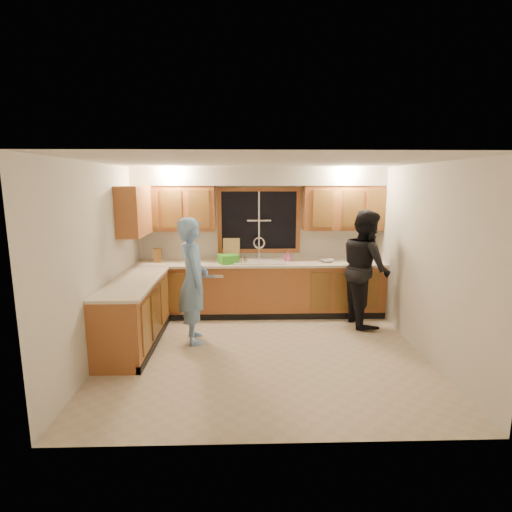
{
  "coord_description": "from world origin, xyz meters",
  "views": [
    {
      "loc": [
        -0.25,
        -5.03,
        2.26
      ],
      "look_at": [
        -0.09,
        0.65,
        1.2
      ],
      "focal_mm": 28.0,
      "sensor_mm": 36.0,
      "label": 1
    }
  ],
  "objects": [
    {
      "name": "man",
      "position": [
        -0.98,
        0.46,
        0.89
      ],
      "size": [
        0.56,
        0.73,
        1.78
      ],
      "primitive_type": "imported",
      "rotation": [
        0.0,
        0.0,
        1.8
      ],
      "color": "#72A0D9",
      "rests_on": "floor"
    },
    {
      "name": "cutting_board",
      "position": [
        -0.48,
        1.79,
        1.11
      ],
      "size": [
        0.29,
        0.11,
        0.38
      ],
      "primitive_type": "cube",
      "rotation": [
        -0.21,
        0.0,
        -0.04
      ],
      "color": "tan",
      "rests_on": "countertop_back"
    },
    {
      "name": "ceiling",
      "position": [
        0.0,
        0.0,
        2.5
      ],
      "size": [
        4.2,
        4.2,
        0.0
      ],
      "primitive_type": "plane",
      "rotation": [
        3.14,
        0.0,
        0.0
      ],
      "color": "silver"
    },
    {
      "name": "woman",
      "position": [
        1.66,
        1.09,
        0.92
      ],
      "size": [
        0.77,
        0.95,
        1.84
      ],
      "primitive_type": "imported",
      "rotation": [
        0.0,
        0.0,
        1.65
      ],
      "color": "black",
      "rests_on": "floor"
    },
    {
      "name": "upper_cabinets_left",
      "position": [
        -1.43,
        1.73,
        1.83
      ],
      "size": [
        1.35,
        0.33,
        0.75
      ],
      "primitive_type": "cube",
      "color": "#A45D2F",
      "rests_on": "wall_back"
    },
    {
      "name": "bowl",
      "position": [
        1.15,
        1.58,
        0.95
      ],
      "size": [
        0.25,
        0.25,
        0.05
      ],
      "primitive_type": "imported",
      "rotation": [
        0.0,
        0.0,
        0.26
      ],
      "color": "silver",
      "rests_on": "countertop_back"
    },
    {
      "name": "window_frame",
      "position": [
        0.0,
        1.89,
        1.6
      ],
      "size": [
        1.44,
        0.03,
        1.14
      ],
      "color": "black",
      "rests_on": "wall_back"
    },
    {
      "name": "soap_bottle",
      "position": [
        0.48,
        1.66,
        1.0
      ],
      "size": [
        0.1,
        0.1,
        0.17
      ],
      "primitive_type": "imported",
      "rotation": [
        0.0,
        0.0,
        0.42
      ],
      "color": "#E05596",
      "rests_on": "countertop_back"
    },
    {
      "name": "sink",
      "position": [
        0.0,
        1.6,
        0.86
      ],
      "size": [
        0.86,
        0.52,
        0.57
      ],
      "color": "silver",
      "rests_on": "countertop_back"
    },
    {
      "name": "dishwasher",
      "position": [
        -0.85,
        1.59,
        0.41
      ],
      "size": [
        0.6,
        0.56,
        0.82
      ],
      "primitive_type": "cube",
      "color": "white",
      "rests_on": "floor"
    },
    {
      "name": "can_right",
      "position": [
        -0.33,
        1.46,
        0.98
      ],
      "size": [
        0.07,
        0.07,
        0.12
      ],
      "primitive_type": "cylinder",
      "rotation": [
        0.0,
        0.0,
        -0.08
      ],
      "color": "#B7AA8D",
      "rests_on": "countertop_back"
    },
    {
      "name": "countertop_left",
      "position": [
        -1.79,
        0.35,
        0.9
      ],
      "size": [
        0.63,
        1.9,
        0.04
      ],
      "primitive_type": "cube",
      "color": "beige",
      "rests_on": "base_cabinets_left"
    },
    {
      "name": "wall_back",
      "position": [
        0.0,
        1.9,
        1.25
      ],
      "size": [
        4.2,
        0.0,
        4.2
      ],
      "primitive_type": "plane",
      "rotation": [
        1.57,
        0.0,
        0.0
      ],
      "color": "beige",
      "rests_on": "ground"
    },
    {
      "name": "soffit",
      "position": [
        0.0,
        1.72,
        2.35
      ],
      "size": [
        4.2,
        0.35,
        0.3
      ],
      "primitive_type": "cube",
      "color": "beige",
      "rests_on": "wall_back"
    },
    {
      "name": "countertop_back",
      "position": [
        0.0,
        1.58,
        0.9
      ],
      "size": [
        4.2,
        0.63,
        0.04
      ],
      "primitive_type": "cube",
      "color": "beige",
      "rests_on": "base_cabinets_back"
    },
    {
      "name": "wall_left",
      "position": [
        -2.1,
        0.0,
        1.25
      ],
      "size": [
        0.0,
        3.8,
        3.8
      ],
      "primitive_type": "plane",
      "rotation": [
        1.57,
        0.0,
        1.57
      ],
      "color": "beige",
      "rests_on": "ground"
    },
    {
      "name": "wall_right",
      "position": [
        2.1,
        0.0,
        1.25
      ],
      "size": [
        0.0,
        3.8,
        3.8
      ],
      "primitive_type": "plane",
      "rotation": [
        1.57,
        0.0,
        -1.57
      ],
      "color": "beige",
      "rests_on": "ground"
    },
    {
      "name": "floor",
      "position": [
        0.0,
        0.0,
        0.0
      ],
      "size": [
        4.2,
        4.2,
        0.0
      ],
      "primitive_type": "plane",
      "color": "#BCA890",
      "rests_on": "ground"
    },
    {
      "name": "base_cabinets_left",
      "position": [
        -1.8,
        0.35,
        0.44
      ],
      "size": [
        0.6,
        1.9,
        0.88
      ],
      "primitive_type": "cube",
      "color": "#A45D2F",
      "rests_on": "ground"
    },
    {
      "name": "dish_crate",
      "position": [
        -0.53,
        1.53,
        0.99
      ],
      "size": [
        0.39,
        0.38,
        0.14
      ],
      "primitive_type": "cube",
      "rotation": [
        0.0,
        0.0,
        0.37
      ],
      "color": "green",
      "rests_on": "countertop_back"
    },
    {
      "name": "can_left",
      "position": [
        -0.24,
        1.47,
        0.97
      ],
      "size": [
        0.06,
        0.06,
        0.11
      ],
      "primitive_type": "cylinder",
      "rotation": [
        0.0,
        0.0,
        0.02
      ],
      "color": "#B7AA8D",
      "rests_on": "countertop_back"
    },
    {
      "name": "base_cabinets_back",
      "position": [
        0.0,
        1.6,
        0.44
      ],
      "size": [
        4.2,
        0.6,
        0.88
      ],
      "primitive_type": "cube",
      "color": "#A45D2F",
      "rests_on": "ground"
    },
    {
      "name": "upper_cabinets_return",
      "position": [
        -1.94,
        1.12,
        1.83
      ],
      "size": [
        0.33,
        0.9,
        0.75
      ],
      "primitive_type": "cube",
      "color": "#A45D2F",
      "rests_on": "wall_left"
    },
    {
      "name": "stove",
      "position": [
        -1.8,
        -0.22,
        0.45
      ],
      "size": [
        0.58,
        0.75,
        0.9
      ],
      "primitive_type": "cube",
      "color": "white",
      "rests_on": "floor"
    },
    {
      "name": "upper_cabinets_right",
      "position": [
        1.43,
        1.73,
        1.83
      ],
      "size": [
        1.35,
        0.33,
        0.75
      ],
      "primitive_type": "cube",
      "color": "#A45D2F",
      "rests_on": "wall_back"
    },
    {
      "name": "knife_block",
      "position": [
        -1.73,
        1.65,
        1.04
      ],
      "size": [
        0.14,
        0.12,
        0.23
      ],
      "primitive_type": "cube",
      "rotation": [
        0.0,
        0.0,
        0.1
      ],
      "color": "brown",
      "rests_on": "countertop_back"
    }
  ]
}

